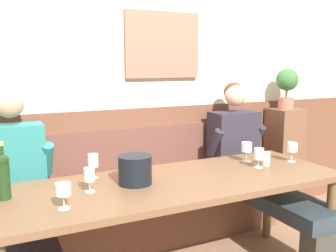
{
  "coord_description": "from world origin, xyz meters",
  "views": [
    {
      "loc": [
        -1.04,
        -1.9,
        1.47
      ],
      "look_at": [
        0.1,
        0.45,
        1.03
      ],
      "focal_mm": 40.28,
      "sensor_mm": 36.0,
      "label": 1
    }
  ],
  "objects": [
    {
      "name": "wine_bottle_amber_mid",
      "position": [
        -0.99,
        0.26,
        0.88
      ],
      "size": [
        0.07,
        0.07,
        0.32
      ],
      "color": "#1D3718",
      "rests_on": "dining_table"
    },
    {
      "name": "wine_glass_mid_right",
      "position": [
        -0.54,
        0.16,
        0.84
      ],
      "size": [
        0.06,
        0.06,
        0.14
      ],
      "color": "silver",
      "rests_on": "dining_table"
    },
    {
      "name": "wood_wainscot_panel",
      "position": [
        0.0,
        1.04,
        0.55
      ],
      "size": [
        6.8,
        0.03,
        1.1
      ],
      "primitive_type": "cube",
      "color": "brown",
      "rests_on": "ground"
    },
    {
      "name": "wine_glass_right_end",
      "position": [
        1.0,
        0.17,
        0.84
      ],
      "size": [
        0.08,
        0.08,
        0.15
      ],
      "color": "silver",
      "rests_on": "dining_table"
    },
    {
      "name": "corner_pedestal",
      "position": [
        1.56,
        0.86,
        0.52
      ],
      "size": [
        0.28,
        0.28,
        1.04
      ],
      "primitive_type": "cube",
      "color": "brown",
      "rests_on": "ground"
    },
    {
      "name": "ice_bucket",
      "position": [
        -0.25,
        0.19,
        0.83
      ],
      "size": [
        0.21,
        0.21,
        0.18
      ],
      "primitive_type": "cylinder",
      "color": "black",
      "rests_on": "dining_table"
    },
    {
      "name": "dining_table",
      "position": [
        0.0,
        0.14,
        0.66
      ],
      "size": [
        2.23,
        0.78,
        0.74
      ],
      "color": "brown",
      "rests_on": "ground"
    },
    {
      "name": "wine_glass_left_end",
      "position": [
        0.69,
        0.32,
        0.84
      ],
      "size": [
        0.08,
        0.08,
        0.15
      ],
      "color": "silver",
      "rests_on": "dining_table"
    },
    {
      "name": "wall_bench",
      "position": [
        0.0,
        0.83,
        0.28
      ],
      "size": [
        2.53,
        0.42,
        0.94
      ],
      "color": "brown",
      "rests_on": "ground"
    },
    {
      "name": "potted_plant",
      "position": [
        1.56,
        0.86,
        1.27
      ],
      "size": [
        0.21,
        0.21,
        0.39
      ],
      "color": "#B66551",
      "rests_on": "corner_pedestal"
    },
    {
      "name": "wine_glass_mid_left",
      "position": [
        0.67,
        0.15,
        0.83
      ],
      "size": [
        0.07,
        0.07,
        0.14
      ],
      "color": "silver",
      "rests_on": "dining_table"
    },
    {
      "name": "room_wall_back",
      "position": [
        0.0,
        1.09,
        1.4
      ],
      "size": [
        6.8,
        0.12,
        2.8
      ],
      "color": "silver",
      "rests_on": "ground"
    },
    {
      "name": "person_left_seat",
      "position": [
        0.92,
        0.49,
        0.63
      ],
      "size": [
        0.53,
        1.25,
        1.31
      ],
      "color": "#38342F",
      "rests_on": "ground"
    },
    {
      "name": "wine_glass_near_bucket",
      "position": [
        -0.45,
        0.42,
        0.84
      ],
      "size": [
        0.07,
        0.07,
        0.16
      ],
      "color": "silver",
      "rests_on": "dining_table"
    },
    {
      "name": "water_tumbler_left",
      "position": [
        0.75,
        0.17,
        0.79
      ],
      "size": [
        0.06,
        0.06,
        0.1
      ],
      "primitive_type": "cylinder",
      "color": "silver",
      "rests_on": "dining_table"
    },
    {
      "name": "person_center_left_seat",
      "position": [
        -0.9,
        0.48,
        0.63
      ],
      "size": [
        0.51,
        1.24,
        1.32
      ],
      "color": "#27283C",
      "rests_on": "ground"
    },
    {
      "name": "wine_glass_center_front",
      "position": [
        -0.72,
        -0.03,
        0.83
      ],
      "size": [
        0.08,
        0.08,
        0.14
      ],
      "color": "silver",
      "rests_on": "dining_table"
    }
  ]
}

